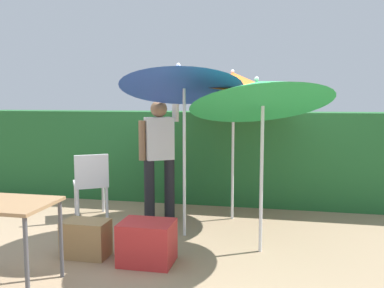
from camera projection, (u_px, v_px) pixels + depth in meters
The scene contains 10 objects.
ground_plane at pixel (187, 245), 4.55m from camera, with size 24.00×24.00×0.00m, color #9E8466.
hedge_row at pixel (214, 156), 6.47m from camera, with size 8.00×0.70×1.42m, color #23602D.
umbrella_rainbow at pixel (260, 94), 4.16m from camera, with size 1.53×1.48×2.08m.
umbrella_orange at pixel (233, 84), 5.35m from camera, with size 1.66×1.65×2.08m.
umbrella_yellow at pixel (181, 78), 4.65m from camera, with size 1.44×1.43×2.21m.
person_vendor at pixel (159, 151), 5.41m from camera, with size 0.51×0.38×1.88m.
chair_plastic at pixel (91, 181), 5.51m from camera, with size 0.60×0.60×0.89m.
cooler_box at pixel (147, 242), 4.02m from camera, with size 0.52×0.40×0.42m, color red.
crate_cardboard at pixel (86, 239), 4.19m from camera, with size 0.46×0.29×0.38m, color #9E7A4C.
folding_table at pixel (5, 212), 3.47m from camera, with size 0.80×0.60×0.75m.
Camera 1 is at (0.95, -4.29, 1.62)m, focal length 38.09 mm.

